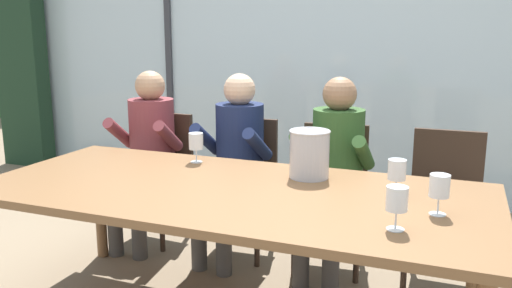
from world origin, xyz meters
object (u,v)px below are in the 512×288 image
(chair_right_of_center, at_px, (445,193))
(dining_table, at_px, (230,199))
(chair_center, at_px, (333,183))
(person_maroon_top, at_px, (147,145))
(person_olive_shirt, at_px, (334,162))
(chair_near_curtain, at_px, (160,165))
(chair_left_of_center, at_px, (243,174))
(wine_glass_by_left_taster, at_px, (397,200))
(wine_glass_center_pour, at_px, (439,188))
(wine_glass_near_bucket, at_px, (196,143))
(ice_bucket_primary, at_px, (309,153))
(wine_glass_by_right_taster, at_px, (397,171))
(person_navy_polo, at_px, (234,153))

(chair_right_of_center, bearing_deg, dining_table, -134.66)
(chair_center, distance_m, chair_right_of_center, 0.68)
(person_maroon_top, height_order, person_olive_shirt, same)
(chair_near_curtain, bearing_deg, chair_left_of_center, 2.21)
(person_maroon_top, height_order, wine_glass_by_left_taster, person_maroon_top)
(dining_table, distance_m, chair_near_curtain, 1.39)
(chair_left_of_center, bearing_deg, wine_glass_center_pour, -40.97)
(wine_glass_center_pour, bearing_deg, wine_glass_by_left_taster, -120.99)
(dining_table, distance_m, chair_right_of_center, 1.40)
(person_olive_shirt, distance_m, wine_glass_near_bucket, 0.85)
(wine_glass_near_bucket, bearing_deg, dining_table, -45.37)
(ice_bucket_primary, bearing_deg, chair_left_of_center, 135.37)
(chair_near_curtain, xyz_separation_m, chair_center, (1.29, -0.01, 0.00))
(dining_table, bearing_deg, person_maroon_top, 140.64)
(chair_near_curtain, height_order, person_olive_shirt, person_olive_shirt)
(wine_glass_by_right_taster, bearing_deg, wine_glass_center_pour, -45.80)
(wine_glass_center_pour, height_order, wine_glass_by_right_taster, same)
(chair_right_of_center, relative_size, wine_glass_center_pour, 5.16)
(chair_center, height_order, chair_right_of_center, same)
(chair_left_of_center, relative_size, wine_glass_by_right_taster, 5.16)
(person_maroon_top, relative_size, wine_glass_by_left_taster, 7.00)
(chair_center, xyz_separation_m, wine_glass_center_pour, (0.67, -0.99, 0.33))
(chair_near_curtain, xyz_separation_m, wine_glass_near_bucket, (0.60, -0.56, 0.33))
(wine_glass_by_left_taster, distance_m, wine_glass_center_pour, 0.28)
(chair_near_curtain, relative_size, wine_glass_by_left_taster, 5.16)
(wine_glass_center_pour, bearing_deg, wine_glass_by_right_taster, 134.20)
(chair_center, xyz_separation_m, person_navy_polo, (-0.63, -0.12, 0.17))
(chair_left_of_center, height_order, chair_center, same)
(person_navy_polo, distance_m, wine_glass_center_pour, 1.58)
(chair_left_of_center, height_order, chair_right_of_center, same)
(chair_center, bearing_deg, chair_right_of_center, -2.37)
(person_navy_polo, relative_size, person_olive_shirt, 1.00)
(chair_left_of_center, height_order, wine_glass_by_left_taster, wine_glass_by_left_taster)
(dining_table, height_order, chair_right_of_center, chair_right_of_center)
(person_maroon_top, bearing_deg, wine_glass_near_bucket, -39.16)
(chair_near_curtain, relative_size, ice_bucket_primary, 3.55)
(chair_right_of_center, distance_m, person_maroon_top, 2.00)
(person_olive_shirt, bearing_deg, chair_center, 107.38)
(chair_left_of_center, bearing_deg, chair_right_of_center, -1.98)
(person_maroon_top, relative_size, wine_glass_near_bucket, 7.00)
(chair_left_of_center, distance_m, wine_glass_by_left_taster, 1.72)
(ice_bucket_primary, bearing_deg, person_maroon_top, 159.14)
(chair_left_of_center, height_order, person_olive_shirt, person_olive_shirt)
(person_navy_polo, bearing_deg, wine_glass_near_bucket, -93.20)
(chair_near_curtain, xyz_separation_m, person_olive_shirt, (1.32, -0.13, 0.17))
(wine_glass_by_left_taster, xyz_separation_m, wine_glass_near_bucket, (-1.22, 0.68, -0.00))
(chair_left_of_center, bearing_deg, wine_glass_by_right_taster, -39.24)
(chair_center, relative_size, wine_glass_near_bucket, 5.16)
(chair_near_curtain, xyz_separation_m, chair_left_of_center, (0.66, -0.01, 0.00))
(chair_near_curtain, xyz_separation_m, wine_glass_by_right_taster, (1.77, -0.80, 0.33))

